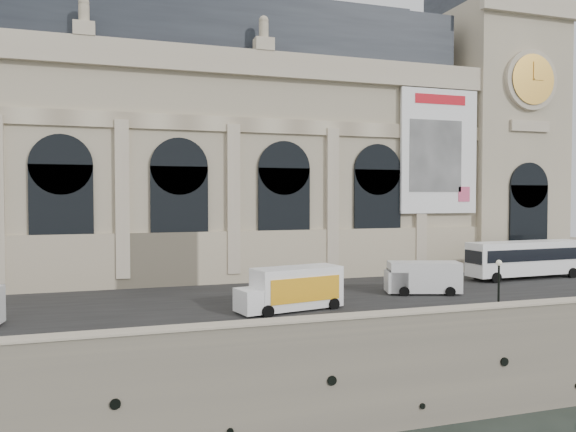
% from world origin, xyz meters
% --- Properties ---
extents(quay, '(160.00, 70.00, 6.00)m').
position_xyz_m(quay, '(0.00, 35.00, 3.00)').
color(quay, gray).
rests_on(quay, ground).
extents(street, '(160.00, 24.00, 0.06)m').
position_xyz_m(street, '(0.00, 14.00, 6.03)').
color(street, '#2D2D2D').
rests_on(street, quay).
extents(parapet, '(160.00, 1.40, 1.21)m').
position_xyz_m(parapet, '(0.00, 0.60, 6.62)').
color(parapet, gray).
rests_on(parapet, quay).
extents(museum, '(69.00, 18.70, 29.10)m').
position_xyz_m(museum, '(-5.98, 30.86, 19.72)').
color(museum, '#BCAD91').
rests_on(museum, quay).
extents(clock_pavilion, '(13.00, 14.72, 36.70)m').
position_xyz_m(clock_pavilion, '(34.00, 27.93, 23.42)').
color(clock_pavilion, '#BCAD91').
rests_on(clock_pavilion, quay).
extents(bus_right, '(12.90, 3.48, 3.77)m').
position_xyz_m(bus_right, '(29.49, 16.03, 8.11)').
color(bus_right, white).
rests_on(bus_right, quay).
extents(van_c, '(6.57, 4.10, 2.74)m').
position_xyz_m(van_c, '(14.74, 11.57, 7.40)').
color(van_c, silver).
rests_on(van_c, quay).
extents(box_truck, '(8.15, 4.06, 3.15)m').
position_xyz_m(box_truck, '(2.32, 8.37, 7.58)').
color(box_truck, white).
rests_on(box_truck, quay).
extents(lamp_right, '(0.40, 0.40, 3.91)m').
position_xyz_m(lamp_right, '(15.28, 2.21, 7.94)').
color(lamp_right, black).
rests_on(lamp_right, quay).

